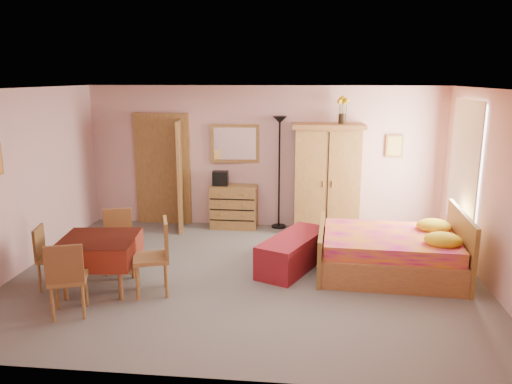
# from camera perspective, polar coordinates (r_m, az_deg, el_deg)

# --- Properties ---
(floor) EXTENTS (6.50, 6.50, 0.00)m
(floor) POSITION_cam_1_polar(r_m,az_deg,el_deg) (7.18, -1.06, -9.50)
(floor) COLOR slate
(floor) RESTS_ON ground
(ceiling) EXTENTS (6.50, 6.50, 0.00)m
(ceiling) POSITION_cam_1_polar(r_m,az_deg,el_deg) (6.63, -1.16, 11.72)
(ceiling) COLOR brown
(ceiling) RESTS_ON wall_back
(wall_back) EXTENTS (6.50, 0.10, 2.60)m
(wall_back) POSITION_cam_1_polar(r_m,az_deg,el_deg) (9.23, 0.82, 3.99)
(wall_back) COLOR #D39E99
(wall_back) RESTS_ON floor
(wall_front) EXTENTS (6.50, 0.10, 2.60)m
(wall_front) POSITION_cam_1_polar(r_m,az_deg,el_deg) (4.41, -5.17, -6.26)
(wall_front) COLOR #D39E99
(wall_front) RESTS_ON floor
(wall_left) EXTENTS (0.10, 5.00, 2.60)m
(wall_left) POSITION_cam_1_polar(r_m,az_deg,el_deg) (7.88, -25.29, 1.15)
(wall_left) COLOR #D39E99
(wall_left) RESTS_ON floor
(wall_right) EXTENTS (0.10, 5.00, 2.60)m
(wall_right) POSITION_cam_1_polar(r_m,az_deg,el_deg) (7.16, 25.67, 0.03)
(wall_right) COLOR #D39E99
(wall_right) RESTS_ON floor
(doorway) EXTENTS (1.06, 0.12, 2.15)m
(doorway) POSITION_cam_1_polar(r_m,az_deg,el_deg) (9.61, -10.57, 2.47)
(doorway) COLOR #9E6B35
(doorway) RESTS_ON floor
(window) EXTENTS (0.08, 1.40, 1.95)m
(window) POSITION_cam_1_polar(r_m,az_deg,el_deg) (8.24, 22.80, 2.93)
(window) COLOR white
(window) RESTS_ON wall_right
(picture_back) EXTENTS (0.30, 0.04, 0.40)m
(picture_back) POSITION_cam_1_polar(r_m,az_deg,el_deg) (9.25, 15.52, 5.11)
(picture_back) COLOR #D8BF59
(picture_back) RESTS_ON wall_back
(chest_of_drawers) EXTENTS (0.85, 0.43, 0.80)m
(chest_of_drawers) POSITION_cam_1_polar(r_m,az_deg,el_deg) (9.26, -2.54, -1.69)
(chest_of_drawers) COLOR olive
(chest_of_drawers) RESTS_ON floor
(wall_mirror) EXTENTS (0.90, 0.12, 0.71)m
(wall_mirror) POSITION_cam_1_polar(r_m,az_deg,el_deg) (9.24, -2.42, 5.56)
(wall_mirror) COLOR white
(wall_mirror) RESTS_ON wall_back
(stereo) EXTENTS (0.29, 0.22, 0.26)m
(stereo) POSITION_cam_1_polar(r_m,az_deg,el_deg) (9.18, -4.08, 1.57)
(stereo) COLOR black
(stereo) RESTS_ON chest_of_drawers
(floor_lamp) EXTENTS (0.29, 0.29, 2.07)m
(floor_lamp) POSITION_cam_1_polar(r_m,az_deg,el_deg) (9.13, 2.67, 2.18)
(floor_lamp) COLOR black
(floor_lamp) RESTS_ON floor
(wardrobe) EXTENTS (1.28, 0.70, 1.96)m
(wardrobe) POSITION_cam_1_polar(r_m,az_deg,el_deg) (8.95, 8.06, 1.49)
(wardrobe) COLOR #A97739
(wardrobe) RESTS_ON floor
(sunflower_vase) EXTENTS (0.19, 0.19, 0.47)m
(sunflower_vase) POSITION_cam_1_polar(r_m,az_deg,el_deg) (8.86, 9.86, 9.24)
(sunflower_vase) COLOR gold
(sunflower_vase) RESTS_ON wardrobe
(bed) EXTENTS (2.10, 1.69, 0.93)m
(bed) POSITION_cam_1_polar(r_m,az_deg,el_deg) (7.38, 14.99, -5.45)
(bed) COLOR #BC1279
(bed) RESTS_ON floor
(bench) EXTENTS (1.09, 1.54, 0.48)m
(bench) POSITION_cam_1_polar(r_m,az_deg,el_deg) (7.40, 4.34, -6.84)
(bench) COLOR maroon
(bench) RESTS_ON floor
(dining_table) EXTENTS (1.07, 1.07, 0.70)m
(dining_table) POSITION_cam_1_polar(r_m,az_deg,el_deg) (6.95, -17.39, -7.80)
(dining_table) COLOR maroon
(dining_table) RESTS_ON floor
(chair_south) EXTENTS (0.53, 0.53, 0.92)m
(chair_south) POSITION_cam_1_polar(r_m,az_deg,el_deg) (6.31, -20.69, -9.14)
(chair_south) COLOR #9C6835
(chair_south) RESTS_ON floor
(chair_north) EXTENTS (0.50, 0.50, 0.89)m
(chair_north) POSITION_cam_1_polar(r_m,az_deg,el_deg) (7.46, -15.49, -5.49)
(chair_north) COLOR #AC7C3A
(chair_north) RESTS_ON floor
(chair_west) EXTENTS (0.45, 0.45, 0.84)m
(chair_west) POSITION_cam_1_polar(r_m,az_deg,el_deg) (7.19, -22.09, -6.90)
(chair_west) COLOR olive
(chair_west) RESTS_ON floor
(chair_east) EXTENTS (0.56, 0.56, 0.98)m
(chair_east) POSITION_cam_1_polar(r_m,az_deg,el_deg) (6.59, -11.93, -7.32)
(chair_east) COLOR #AC713A
(chair_east) RESTS_ON floor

